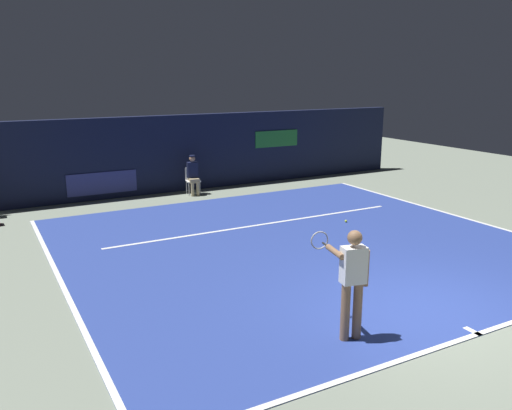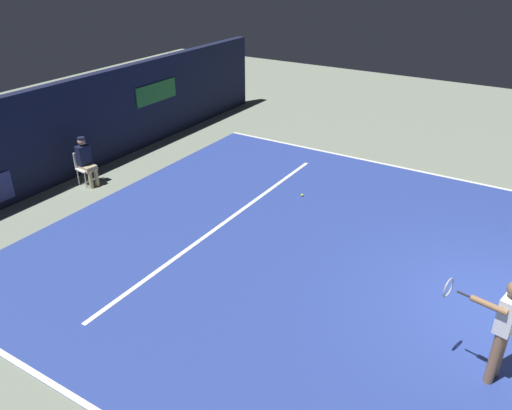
{
  "view_description": "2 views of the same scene",
  "coord_description": "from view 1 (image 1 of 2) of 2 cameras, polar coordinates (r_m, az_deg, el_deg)",
  "views": [
    {
      "loc": [
        -6.55,
        -5.76,
        3.91
      ],
      "look_at": [
        -0.63,
        5.08,
        0.83
      ],
      "focal_mm": 36.68,
      "sensor_mm": 36.0,
      "label": 1
    },
    {
      "loc": [
        -8.36,
        -0.05,
        5.73
      ],
      "look_at": [
        -0.33,
        4.91,
        0.89
      ],
      "focal_mm": 35.61,
      "sensor_mm": 36.0,
      "label": 2
    }
  ],
  "objects": [
    {
      "name": "back_wall",
      "position": [
        18.29,
        -7.4,
        5.69
      ],
      "size": [
        17.26,
        0.33,
        2.6
      ],
      "color": "#141933",
      "rests_on": "ground"
    },
    {
      "name": "court_surface",
      "position": [
        12.51,
        4.57,
        -4.22
      ],
      "size": [
        10.78,
        10.31,
        0.01
      ],
      "primitive_type": "cube",
      "color": "navy",
      "rests_on": "ground"
    },
    {
      "name": "line_judge_on_chair",
      "position": [
        17.55,
        -6.89,
        3.33
      ],
      "size": [
        0.49,
        0.57,
        1.32
      ],
      "color": "white",
      "rests_on": "ground"
    },
    {
      "name": "line_sideline_left",
      "position": [
        15.96,
        20.84,
        -1.04
      ],
      "size": [
        0.1,
        10.31,
        0.01
      ],
      "primitive_type": "cube",
      "color": "white",
      "rests_on": "court_surface"
    },
    {
      "name": "line_sideline_right",
      "position": [
        10.72,
        -20.35,
        -8.21
      ],
      "size": [
        0.1,
        10.31,
        0.01
      ],
      "primitive_type": "cube",
      "color": "white",
      "rests_on": "court_surface"
    },
    {
      "name": "ground_plane",
      "position": [
        12.51,
        4.57,
        -4.24
      ],
      "size": [
        33.64,
        33.64,
        0.0
      ],
      "primitive_type": "plane",
      "color": "gray"
    },
    {
      "name": "tennis_ball",
      "position": [
        14.42,
        9.78,
        -1.74
      ],
      "size": [
        0.07,
        0.07,
        0.07
      ],
      "primitive_type": "sphere",
      "color": "#CCE033",
      "rests_on": "court_surface"
    },
    {
      "name": "tennis_player",
      "position": [
        7.95,
        10.41,
        -7.81
      ],
      "size": [
        0.51,
        1.01,
        1.73
      ],
      "color": "#8C6647",
      "rests_on": "ground"
    },
    {
      "name": "line_service",
      "position": [
        13.98,
        0.53,
        -2.16
      ],
      "size": [
        8.41,
        0.1,
        0.01
      ],
      "primitive_type": "cube",
      "color": "white",
      "rests_on": "court_surface"
    },
    {
      "name": "line_baseline",
      "position": [
        9.01,
        23.05,
        -12.81
      ],
      "size": [
        10.78,
        0.1,
        0.01
      ],
      "primitive_type": "cube",
      "color": "white",
      "rests_on": "court_surface"
    },
    {
      "name": "line_centre_mark",
      "position": [
        9.07,
        22.55,
        -12.59
      ],
      "size": [
        0.1,
        0.3,
        0.01
      ],
      "primitive_type": "cube",
      "color": "white",
      "rests_on": "court_surface"
    }
  ]
}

